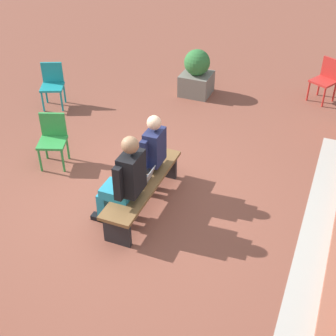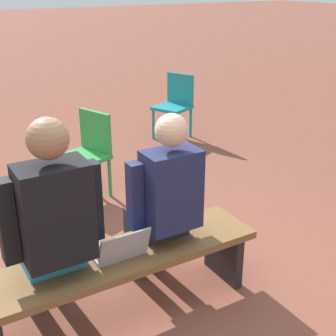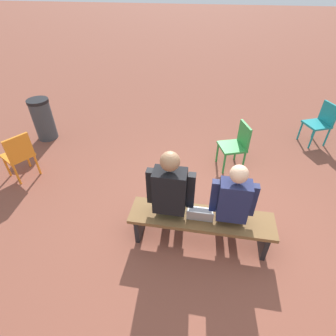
% 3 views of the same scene
% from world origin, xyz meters
% --- Properties ---
extents(ground_plane, '(60.00, 60.00, 0.00)m').
position_xyz_m(ground_plane, '(0.00, 0.00, 0.00)').
color(ground_plane, brown).
extents(bench, '(1.80, 0.44, 0.45)m').
position_xyz_m(bench, '(0.05, 0.18, 0.35)').
color(bench, brown).
rests_on(bench, ground).
extents(person_student, '(0.52, 0.65, 1.30)m').
position_xyz_m(person_student, '(-0.29, 0.12, 0.70)').
color(person_student, '#232328').
rests_on(person_student, ground).
extents(person_adult, '(0.57, 0.72, 1.39)m').
position_xyz_m(person_adult, '(0.44, 0.11, 0.74)').
color(person_adult, teal).
rests_on(person_adult, ground).
extents(laptop, '(0.32, 0.29, 0.21)m').
position_xyz_m(laptop, '(0.07, 0.19, 0.50)').
color(laptop, '#9EA0A5').
rests_on(laptop, bench).
extents(plastic_chair_foreground, '(0.54, 0.54, 0.84)m').
position_xyz_m(plastic_chair_foreground, '(-0.44, -1.60, 0.48)').
color(plastic_chair_foreground, '#2D893D').
rests_on(plastic_chair_foreground, ground).
extents(plastic_chair_far_left, '(0.55, 0.55, 0.84)m').
position_xyz_m(plastic_chair_far_left, '(-2.15, -2.73, 0.48)').
color(plastic_chair_far_left, teal).
rests_on(plastic_chair_far_left, ground).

